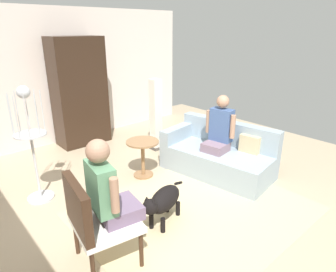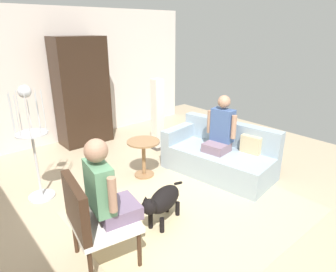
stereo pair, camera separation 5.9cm
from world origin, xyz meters
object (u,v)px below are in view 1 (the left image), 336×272
at_px(person_on_armchair, 107,189).
at_px(armchair, 93,217).
at_px(dog, 163,200).
at_px(bird_cage_stand, 32,142).
at_px(couch, 217,155).
at_px(person_on_couch, 220,128).
at_px(column_lamp, 156,116).
at_px(round_end_table, 143,154).
at_px(armoire_cabinet, 79,92).

bearing_deg(person_on_armchair, armchair, 171.03).
xyz_separation_m(dog, bird_cage_stand, (-0.93, 1.58, 0.53)).
bearing_deg(couch, person_on_couch, -123.72).
bearing_deg(person_on_armchair, bird_cage_stand, 94.92).
bearing_deg(bird_cage_stand, person_on_armchair, -85.08).
relative_size(dog, column_lamp, 0.60).
height_order(couch, bird_cage_stand, bird_cage_stand).
bearing_deg(round_end_table, dog, -116.00).
bearing_deg(column_lamp, dog, -127.05).
bearing_deg(couch, person_on_armchair, -166.22).
height_order(person_on_armchair, armoire_cabinet, armoire_cabinet).
distance_m(armchair, dog, 0.98).
xyz_separation_m(person_on_couch, dog, (-1.57, -0.46, -0.45)).
bearing_deg(person_on_armchair, column_lamp, 41.95).
xyz_separation_m(round_end_table, bird_cage_stand, (-1.50, 0.41, 0.46)).
distance_m(round_end_table, bird_cage_stand, 1.62).
xyz_separation_m(couch, round_end_table, (-1.02, 0.68, 0.10)).
xyz_separation_m(couch, column_lamp, (-0.15, 1.42, 0.40)).
relative_size(round_end_table, bird_cage_stand, 0.37).
bearing_deg(dog, column_lamp, 52.95).
bearing_deg(person_on_couch, round_end_table, 144.34).
relative_size(armchair, column_lamp, 0.70).
bearing_deg(couch, bird_cage_stand, 156.69).
bearing_deg(column_lamp, armoire_cabinet, 124.66).
distance_m(couch, armchair, 2.61).
bearing_deg(armchair, bird_cage_stand, 89.53).
distance_m(couch, bird_cage_stand, 2.81).
height_order(couch, person_on_armchair, person_on_armchair).
bearing_deg(dog, person_on_armchair, -173.28).
height_order(round_end_table, dog, round_end_table).
relative_size(round_end_table, dog, 0.72).
bearing_deg(couch, round_end_table, 146.34).
height_order(person_on_couch, bird_cage_stand, bird_cage_stand).
bearing_deg(armchair, round_end_table, 39.27).
relative_size(armchair, person_on_couch, 1.09).
bearing_deg(bird_cage_stand, round_end_table, -15.17).
xyz_separation_m(couch, person_on_couch, (-0.02, -0.04, 0.48)).
xyz_separation_m(round_end_table, column_lamp, (0.87, 0.74, 0.30)).
height_order(person_on_couch, dog, person_on_couch).
bearing_deg(round_end_table, armoire_cabinet, 90.70).
distance_m(armchair, person_on_armchair, 0.30).
bearing_deg(armoire_cabinet, round_end_table, -89.30).
bearing_deg(dog, person_on_couch, 16.18).
relative_size(person_on_couch, round_end_table, 1.47).
xyz_separation_m(round_end_table, dog, (-0.57, -1.17, -0.07)).
xyz_separation_m(person_on_couch, round_end_table, (-1.00, 0.72, -0.38)).
height_order(person_on_couch, column_lamp, column_lamp).
relative_size(person_on_armchair, bird_cage_stand, 0.54).
height_order(armchair, column_lamp, column_lamp).
bearing_deg(dog, couch, 17.13).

